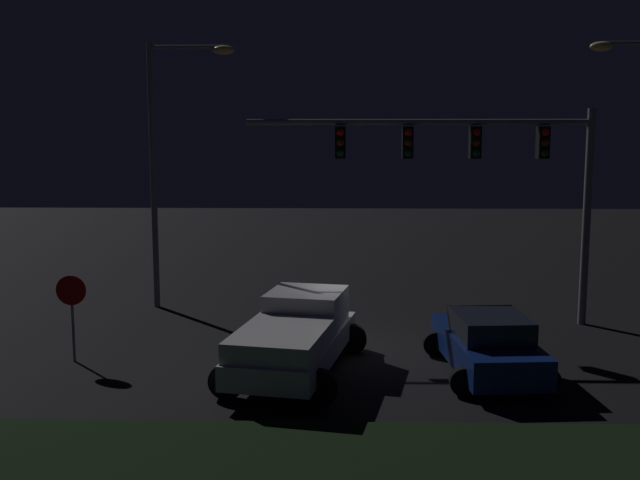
% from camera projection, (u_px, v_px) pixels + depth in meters
% --- Properties ---
extents(ground_plane, '(80.00, 80.00, 0.00)m').
position_uv_depth(ground_plane, '(355.00, 348.00, 19.85)').
color(ground_plane, black).
extents(pickup_truck, '(3.57, 5.68, 1.80)m').
position_uv_depth(pickup_truck, '(297.00, 332.00, 17.67)').
color(pickup_truck, '#B7B7BC').
rests_on(pickup_truck, ground_plane).
extents(car_sedan, '(2.71, 4.53, 1.51)m').
position_uv_depth(car_sedan, '(487.00, 344.00, 17.53)').
color(car_sedan, navy).
rests_on(car_sedan, ground_plane).
extents(traffic_signal_gantry, '(10.32, 0.56, 6.50)m').
position_uv_depth(traffic_signal_gantry, '(476.00, 159.00, 21.79)').
color(traffic_signal_gantry, slate).
rests_on(traffic_signal_gantry, ground_plane).
extents(street_lamp_left, '(2.85, 0.44, 8.68)m').
position_uv_depth(street_lamp_left, '(169.00, 144.00, 23.95)').
color(street_lamp_left, slate).
rests_on(street_lamp_left, ground_plane).
extents(stop_sign, '(0.76, 0.08, 2.23)m').
position_uv_depth(stop_sign, '(72.00, 301.00, 18.40)').
color(stop_sign, slate).
rests_on(stop_sign, ground_plane).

